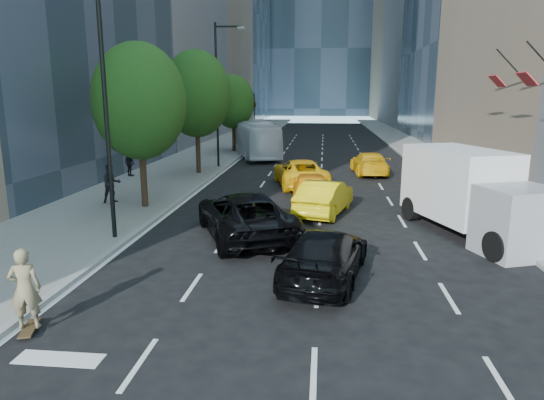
# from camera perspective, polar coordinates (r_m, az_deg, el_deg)

# --- Properties ---
(ground) EXTENTS (160.00, 160.00, 0.00)m
(ground) POSITION_cam_1_polar(r_m,az_deg,el_deg) (13.59, 1.01, -10.61)
(ground) COLOR black
(ground) RESTS_ON ground
(sidewalk_left) EXTENTS (6.00, 120.00, 0.15)m
(sidewalk_left) POSITION_cam_1_polar(r_m,az_deg,el_deg) (43.96, -7.29, 5.41)
(sidewalk_left) COLOR slate
(sidewalk_left) RESTS_ON ground
(sidewalk_right) EXTENTS (4.00, 120.00, 0.15)m
(sidewalk_right) POSITION_cam_1_polar(r_m,az_deg,el_deg) (43.71, 17.84, 4.88)
(sidewalk_right) COLOR slate
(sidewalk_right) RESTS_ON ground
(lamp_near) EXTENTS (2.13, 0.22, 10.00)m
(lamp_near) POSITION_cam_1_polar(r_m,az_deg,el_deg) (18.07, -18.68, 13.34)
(lamp_near) COLOR black
(lamp_near) RESTS_ON sidewalk_left
(lamp_far) EXTENTS (2.13, 0.22, 10.00)m
(lamp_far) POSITION_cam_1_polar(r_m,az_deg,el_deg) (35.26, -6.24, 13.10)
(lamp_far) COLOR black
(lamp_far) RESTS_ON sidewalk_left
(tree_near) EXTENTS (4.20, 4.20, 7.46)m
(tree_near) POSITION_cam_1_polar(r_m,az_deg,el_deg) (23.02, -15.34, 11.09)
(tree_near) COLOR black
(tree_near) RESTS_ON sidewalk_left
(tree_mid) EXTENTS (4.50, 4.50, 7.99)m
(tree_mid) POSITION_cam_1_polar(r_m,az_deg,el_deg) (32.54, -8.90, 12.22)
(tree_mid) COLOR black
(tree_mid) RESTS_ON sidewalk_left
(tree_far) EXTENTS (3.90, 3.90, 6.92)m
(tree_far) POSITION_cam_1_polar(r_m,az_deg,el_deg) (45.24, -4.59, 11.44)
(tree_far) COLOR black
(tree_far) RESTS_ON sidewalk_left
(traffic_signal) EXTENTS (2.48, 0.53, 5.20)m
(traffic_signal) POSITION_cam_1_polar(r_m,az_deg,el_deg) (53.01, -2.11, 11.18)
(traffic_signal) COLOR black
(traffic_signal) RESTS_ON sidewalk_left
(skateboarder) EXTENTS (0.79, 0.64, 1.88)m
(skateboarder) POSITION_cam_1_polar(r_m,az_deg,el_deg) (12.31, -27.01, -9.82)
(skateboarder) COLOR #7E704E
(skateboarder) RESTS_ON ground
(black_sedan_lincoln) EXTENTS (5.03, 6.82, 1.72)m
(black_sedan_lincoln) POSITION_cam_1_polar(r_m,az_deg,el_deg) (18.25, -3.22, -1.76)
(black_sedan_lincoln) COLOR black
(black_sedan_lincoln) RESTS_ON ground
(black_sedan_mercedes) EXTENTS (2.98, 5.36, 1.47)m
(black_sedan_mercedes) POSITION_cam_1_polar(r_m,az_deg,el_deg) (14.22, 6.23, -6.46)
(black_sedan_mercedes) COLOR black
(black_sedan_mercedes) RESTS_ON ground
(taxi_a) EXTENTS (2.07, 4.62, 1.54)m
(taxi_a) POSITION_cam_1_polar(r_m,az_deg,el_deg) (24.40, 4.57, 1.60)
(taxi_a) COLOR #FE9C0D
(taxi_a) RESTS_ON ground
(taxi_b) EXTENTS (2.80, 4.96, 1.55)m
(taxi_b) POSITION_cam_1_polar(r_m,az_deg,el_deg) (21.94, 6.22, 0.36)
(taxi_b) COLOR #DCC10B
(taxi_b) RESTS_ON ground
(taxi_c) EXTENTS (3.83, 6.13, 1.58)m
(taxi_c) POSITION_cam_1_polar(r_m,az_deg,el_deg) (28.59, 3.35, 3.24)
(taxi_c) COLOR yellow
(taxi_c) RESTS_ON ground
(taxi_d) EXTENTS (2.45, 5.26, 1.49)m
(taxi_d) POSITION_cam_1_polar(r_m,az_deg,el_deg) (33.43, 11.37, 4.26)
(taxi_d) COLOR #F5B50C
(taxi_d) RESTS_ON ground
(city_bus) EXTENTS (5.69, 11.28, 3.07)m
(city_bus) POSITION_cam_1_polar(r_m,az_deg,el_deg) (42.32, -1.98, 7.22)
(city_bus) COLOR white
(city_bus) RESTS_ON ground
(box_truck) EXTENTS (4.52, 7.14, 3.22)m
(box_truck) POSITION_cam_1_polar(r_m,az_deg,el_deg) (19.86, 22.42, 0.77)
(box_truck) COLOR silver
(box_truck) RESTS_ON ground
(pedestrian_a) EXTENTS (1.14, 1.12, 1.85)m
(pedestrian_a) POSITION_cam_1_polar(r_m,az_deg,el_deg) (24.64, -18.37, 1.84)
(pedestrian_a) COLOR black
(pedestrian_a) RESTS_ON sidewalk_left
(pedestrian_b) EXTENTS (1.02, 0.88, 1.64)m
(pedestrian_b) POSITION_cam_1_polar(r_m,az_deg,el_deg) (32.34, -16.38, 4.14)
(pedestrian_b) COLOR black
(pedestrian_b) RESTS_ON sidewalk_left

